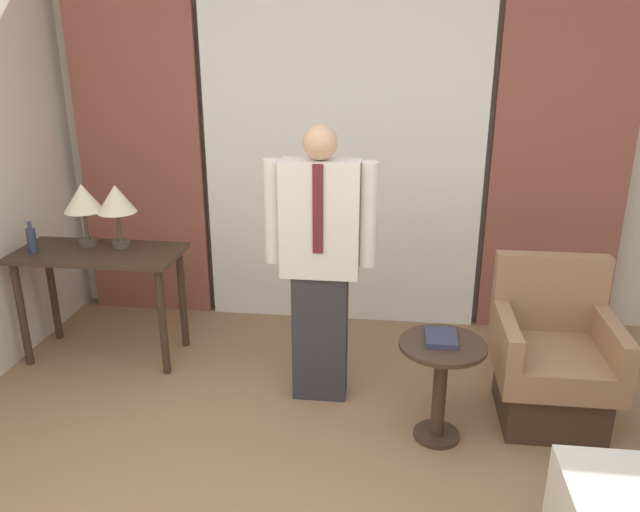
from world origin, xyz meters
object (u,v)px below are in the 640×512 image
side_table (441,374)px  table_lamp_left (83,200)px  bottle_near_edge (32,240)px  armchair (551,364)px  table_lamp_right (116,201)px  person (320,258)px  book (441,338)px  desk (100,270)px

side_table → table_lamp_left: bearing=161.2°
bottle_near_edge → armchair: size_ratio=0.23×
table_lamp_right → person: bearing=-17.2°
person → book: (0.67, -0.32, -0.29)m
desk → book: 2.24m
person → armchair: 1.41m
table_lamp_right → armchair: bearing=-10.5°
bottle_near_edge → person: 1.89m
desk → armchair: bearing=-7.9°
table_lamp_left → person: person is taller
desk → table_lamp_right: table_lamp_right is taller
bottle_near_edge → table_lamp_left: bearing=33.3°
desk → bottle_near_edge: bottle_near_edge is taller
bottle_near_edge → side_table: size_ratio=0.36×
desk → side_table: bearing=-17.2°
table_lamp_left → book: (2.26, -0.75, -0.47)m
table_lamp_right → armchair: (2.67, -0.49, -0.72)m
person → side_table: bearing=-27.4°
armchair → book: armchair is taller
table_lamp_right → person: size_ratio=0.26×
table_lamp_left → table_lamp_right: (0.23, 0.00, 0.00)m
table_lamp_left → bottle_near_edge: bearing=-146.7°
table_lamp_left → book: size_ratio=1.99×
desk → book: size_ratio=5.10×
bottle_near_edge → book: (2.54, -0.56, -0.25)m
table_lamp_right → book: bearing=-20.1°
table_lamp_left → book: table_lamp_left is taller
bottle_near_edge → book: bottle_near_edge is taller
table_lamp_left → table_lamp_right: 0.23m
table_lamp_left → armchair: size_ratio=0.46×
desk → book: (2.15, -0.64, -0.03)m
table_lamp_left → armchair: (2.89, -0.49, -0.72)m
table_lamp_right → person: 1.44m
desk → table_lamp_right: 0.46m
armchair → side_table: bearing=-155.8°
bottle_near_edge → armchair: bearing=-5.6°
book → bottle_near_edge: bearing=167.5°
table_lamp_left → armchair: 3.02m
person → book: 0.80m
bottle_near_edge → side_table: bearing=-13.0°
table_lamp_right → book: size_ratio=1.99×
desk → table_lamp_right: (0.11, 0.11, 0.44)m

